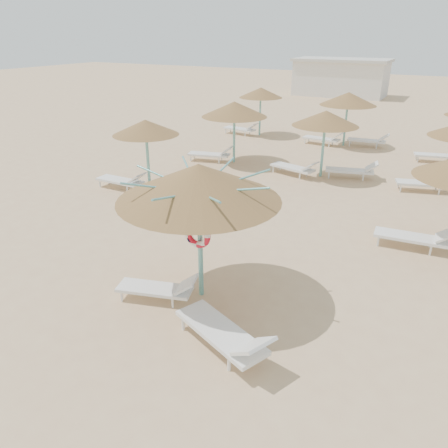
% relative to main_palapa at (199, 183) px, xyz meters
% --- Properties ---
extents(ground, '(120.00, 120.00, 0.00)m').
position_rel_main_palapa_xyz_m(ground, '(0.09, -0.20, -2.69)').
color(ground, tan).
rests_on(ground, ground).
extents(main_palapa, '(3.45, 3.45, 3.10)m').
position_rel_main_palapa_xyz_m(main_palapa, '(0.00, 0.00, 0.00)').
color(main_palapa, '#65AFAA').
rests_on(main_palapa, ground).
extents(lounger_main_a, '(1.88, 1.01, 0.65)m').
position_rel_main_palapa_xyz_m(lounger_main_a, '(-0.69, -0.64, -2.38)').
color(lounger_main_a, white).
rests_on(lounger_main_a, ground).
extents(lounger_main_b, '(2.31, 1.50, 0.81)m').
position_rel_main_palapa_xyz_m(lounger_main_b, '(1.40, -1.45, -2.31)').
color(lounger_main_b, white).
rests_on(lounger_main_b, ground).
extents(palapa_field, '(14.92, 13.43, 2.73)m').
position_rel_main_palapa_xyz_m(palapa_field, '(-0.14, 10.78, -0.39)').
color(palapa_field, '#65AFAA').
rests_on(palapa_field, ground).
extents(service_hut, '(8.40, 4.40, 3.25)m').
position_rel_main_palapa_xyz_m(service_hut, '(-5.91, 34.80, -1.05)').
color(service_hut, silver).
rests_on(service_hut, ground).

